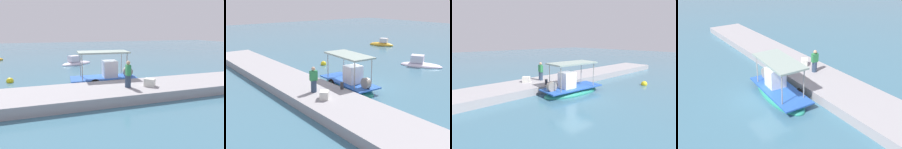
% 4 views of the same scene
% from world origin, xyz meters
% --- Properties ---
extents(ground_plane, '(120.00, 120.00, 0.00)m').
position_xyz_m(ground_plane, '(0.00, 0.00, 0.00)').
color(ground_plane, '#406E84').
extents(dock_quay, '(36.00, 3.82, 0.63)m').
position_xyz_m(dock_quay, '(0.00, -4.01, 0.31)').
color(dock_quay, '#9B989C').
rests_on(dock_quay, ground_plane).
extents(main_fishing_boat, '(5.61, 2.43, 2.99)m').
position_xyz_m(main_fishing_boat, '(-0.28, -0.61, 0.44)').
color(main_fishing_boat, teal).
rests_on(main_fishing_boat, ground_plane).
extents(fisherman_near_bollard, '(0.43, 0.52, 1.74)m').
position_xyz_m(fisherman_near_bollard, '(0.29, -4.23, 1.42)').
color(fisherman_near_bollard, '#2E405A').
rests_on(fisherman_near_bollard, dock_quay).
extents(mooring_bollard, '(0.24, 0.24, 0.48)m').
position_xyz_m(mooring_bollard, '(1.01, -2.38, 0.87)').
color(mooring_bollard, '#2D2D33').
rests_on(mooring_bollard, dock_quay).
extents(cargo_crate, '(0.87, 0.86, 0.51)m').
position_xyz_m(cargo_crate, '(1.78, -4.42, 0.89)').
color(cargo_crate, silver).
rests_on(cargo_crate, dock_quay).
extents(marker_buoy, '(0.58, 0.58, 0.58)m').
position_xyz_m(marker_buoy, '(-7.73, 2.19, 0.12)').
color(marker_buoy, yellow).
rests_on(marker_buoy, ground_plane).
extents(moored_boat_mid, '(4.51, 3.42, 1.38)m').
position_xyz_m(moored_boat_mid, '(-1.11, 9.79, 0.19)').
color(moored_boat_mid, white).
rests_on(moored_boat_mid, ground_plane).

